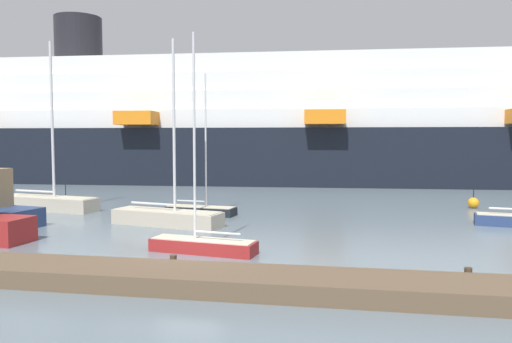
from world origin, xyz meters
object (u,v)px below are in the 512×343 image
Objects in this scene: channel_buoy_1 at (66,199)px; cruise_ship at (239,127)px; sailboat_4 at (48,201)px; channel_buoy_0 at (473,203)px; sailboat_3 at (201,208)px; sailboat_1 at (203,242)px; sailboat_0 at (167,216)px.

cruise_ship is (8.50, 22.29, 5.79)m from channel_buoy_1.
channel_buoy_1 is at bearing 111.64° from sailboat_4.
sailboat_4 reaches higher than channel_buoy_0.
sailboat_3 is 18.86m from channel_buoy_0.
sailboat_4 is at bearing -168.06° from channel_buoy_0.
sailboat_4 is (-13.80, 10.26, 0.18)m from sailboat_1.
sailboat_1 is 22.01m from channel_buoy_0.
sailboat_3 is (0.77, 4.06, -0.15)m from sailboat_0.
sailboat_3 is 5.52× the size of channel_buoy_0.
sailboat_0 is 7.11m from sailboat_1.
sailboat_0 is 1.15× the size of sailboat_3.
channel_buoy_0 is at bearing 27.51° from sailboat_3.
channel_buoy_1 is at bearing 158.17° from sailboat_0.
sailboat_4 is at bearing 170.49° from sailboat_0.
sailboat_4 is at bearing -27.61° from sailboat_1.
sailboat_3 is at bearing -160.75° from channel_buoy_0.
channel_buoy_1 is 24.54m from cruise_ship.
sailboat_3 reaches higher than channel_buoy_1.
sailboat_0 is 0.09× the size of cruise_ship.
channel_buoy_1 is at bearing -174.61° from channel_buoy_0.
sailboat_0 is 6.36× the size of channel_buoy_0.
channel_buoy_1 is at bearing -34.16° from sailboat_1.
sailboat_0 is 4.13m from sailboat_3.
sailboat_1 is 10.52m from sailboat_3.
cruise_ship is at bearing 69.12° from channel_buoy_1.
sailboat_3 is at bearing 92.68° from sailboat_0.
channel_buoy_1 is (-11.41, 3.46, -0.09)m from sailboat_3.
sailboat_4 is 6.98× the size of channel_buoy_0.
cruise_ship is (-2.91, 25.75, 5.70)m from sailboat_3.
cruise_ship reaches higher than channel_buoy_1.
cruise_ship is (7.87, 25.57, 5.48)m from sailboat_4.
sailboat_1 is 36.75m from cruise_ship.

